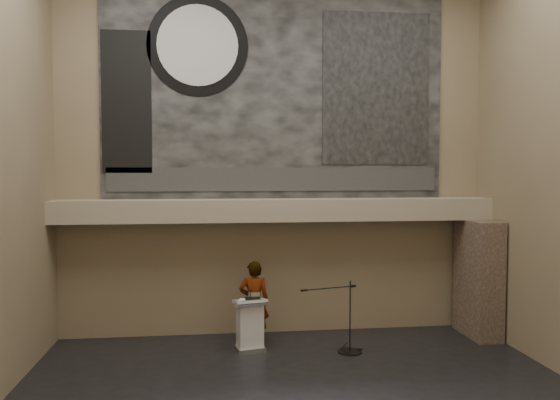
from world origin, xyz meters
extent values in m
cube|color=#7F6B50|center=(0.00, 4.00, 4.25)|extent=(10.00, 0.02, 8.50)
cube|color=#7F6B50|center=(0.00, -4.00, 4.25)|extent=(10.00, 0.02, 8.50)
cube|color=gray|center=(0.00, 3.60, 2.95)|extent=(10.00, 0.80, 0.50)
cylinder|color=#B2893D|center=(-1.60, 3.55, 2.67)|extent=(0.04, 0.04, 0.06)
cylinder|color=#B2893D|center=(1.90, 3.55, 2.67)|extent=(0.04, 0.04, 0.06)
cube|color=black|center=(0.00, 3.97, 5.70)|extent=(8.00, 0.05, 5.00)
cube|color=#2C2C2C|center=(0.00, 3.93, 3.65)|extent=(7.76, 0.02, 0.55)
cylinder|color=black|center=(-1.80, 3.93, 6.70)|extent=(2.30, 0.02, 2.30)
cylinder|color=silver|center=(-1.80, 3.91, 6.70)|extent=(1.84, 0.02, 1.84)
cube|color=black|center=(2.40, 3.93, 5.80)|extent=(2.60, 0.02, 3.60)
cube|color=black|center=(-3.40, 3.93, 5.40)|extent=(1.10, 0.02, 3.20)
cube|color=#47372B|center=(4.65, 3.15, 1.35)|extent=(0.60, 1.40, 2.70)
cube|color=silver|center=(-0.71, 2.74, 0.04)|extent=(0.68, 0.57, 0.08)
cube|color=silver|center=(-0.71, 2.74, 0.56)|extent=(0.59, 0.47, 0.96)
cube|color=silver|center=(-0.71, 2.72, 1.07)|extent=(0.75, 0.61, 0.12)
cube|color=black|center=(-0.64, 2.70, 1.12)|extent=(0.33, 0.27, 0.04)
cube|color=white|center=(-0.85, 2.67, 1.10)|extent=(0.28, 0.34, 0.00)
imported|color=beige|center=(-0.58, 3.21, 0.92)|extent=(0.72, 0.51, 1.85)
cylinder|color=black|center=(1.39, 2.35, 0.01)|extent=(0.52, 0.52, 0.02)
cylinder|color=black|center=(1.39, 2.35, 0.76)|extent=(0.03, 0.03, 1.53)
cylinder|color=black|center=(0.87, 2.22, 1.41)|extent=(1.16, 0.31, 0.02)
camera|label=1|loc=(-1.47, -8.78, 3.83)|focal=35.00mm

